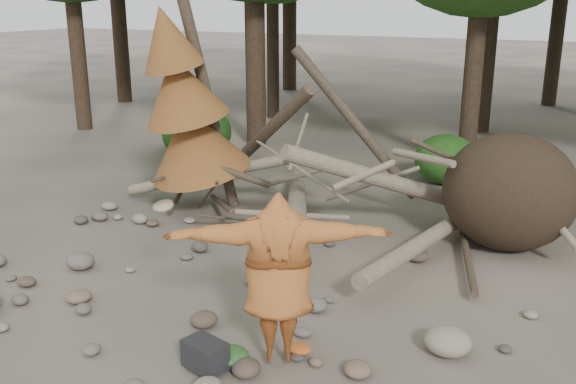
% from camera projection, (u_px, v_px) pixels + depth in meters
% --- Properties ---
extents(ground, '(120.00, 120.00, 0.00)m').
position_uv_depth(ground, '(245.00, 327.00, 8.26)').
color(ground, '#514C44').
rests_on(ground, ground).
extents(deadfall_pile, '(8.55, 5.24, 3.30)m').
position_uv_depth(deadfall_pile, '(473.00, 191.00, 10.79)').
color(deadfall_pile, '#332619').
rests_on(deadfall_pile, ground).
extents(dead_conifer, '(2.06, 2.16, 4.35)m').
position_uv_depth(dead_conifer, '(186.00, 108.00, 11.84)').
color(dead_conifer, '#4C3F30').
rests_on(dead_conifer, ground).
extents(bush_left, '(1.80, 1.80, 1.44)m').
position_uv_depth(bush_left, '(197.00, 132.00, 16.54)').
color(bush_left, '#1C4512').
rests_on(bush_left, ground).
extents(bush_mid, '(1.40, 1.40, 1.12)m').
position_uv_depth(bush_mid, '(446.00, 159.00, 14.48)').
color(bush_mid, '#265719').
rests_on(bush_mid, ground).
extents(frisbee_thrower, '(3.09, 1.74, 2.01)m').
position_uv_depth(frisbee_thrower, '(278.00, 278.00, 7.15)').
color(frisbee_thrower, '#AD5D27').
rests_on(frisbee_thrower, ground).
extents(backpack, '(0.56, 0.45, 0.33)m').
position_uv_depth(backpack, '(206.00, 359.00, 7.24)').
color(backpack, black).
rests_on(backpack, ground).
extents(cloth_green, '(0.47, 0.39, 0.18)m').
position_uv_depth(cloth_green, '(230.00, 359.00, 7.39)').
color(cloth_green, '#2C6026').
rests_on(cloth_green, ground).
extents(cloth_orange, '(0.30, 0.24, 0.11)m').
position_uv_depth(cloth_orange, '(300.00, 352.00, 7.59)').
color(cloth_orange, '#B9571F').
rests_on(cloth_orange, ground).
extents(boulder_mid_right, '(0.56, 0.51, 0.34)m').
position_uv_depth(boulder_mid_right, '(448.00, 341.00, 7.60)').
color(boulder_mid_right, gray).
rests_on(boulder_mid_right, ground).
extents(boulder_mid_left, '(0.45, 0.41, 0.27)m').
position_uv_depth(boulder_mid_left, '(80.00, 261.00, 10.00)').
color(boulder_mid_left, '#6A6059').
rests_on(boulder_mid_left, ground).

